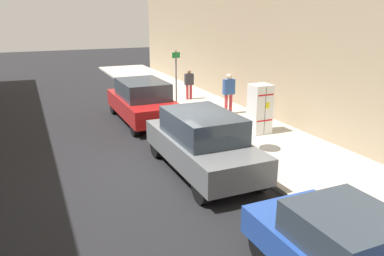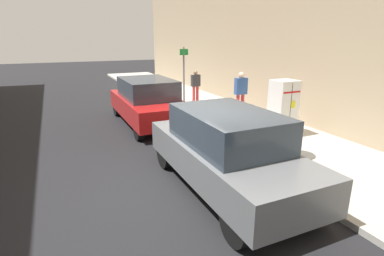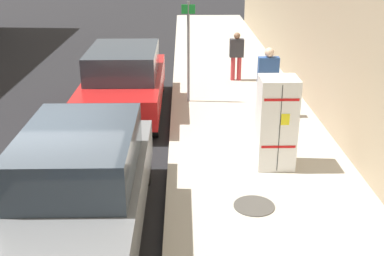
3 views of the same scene
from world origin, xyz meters
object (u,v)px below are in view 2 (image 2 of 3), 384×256
object	(u,v)px
street_sign_post	(184,77)
parked_suv_red	(148,101)
discarded_refrigerator	(283,109)
pedestrian_walking_far	(241,90)
parked_suv_gray	(227,150)
pedestrian_standing_near	(196,84)

from	to	relation	value
street_sign_post	parked_suv_red	distance (m)	1.93
discarded_refrigerator	pedestrian_walking_far	world-z (taller)	discarded_refrigerator
discarded_refrigerator	parked_suv_red	xyz separation A→B (m)	(3.37, -3.65, -0.15)
street_sign_post	parked_suv_gray	world-z (taller)	street_sign_post
pedestrian_walking_far	pedestrian_standing_near	size ratio (longest dim) A/B	1.16
pedestrian_standing_near	parked_suv_red	xyz separation A→B (m)	(3.25, 2.61, -0.11)
street_sign_post	pedestrian_walking_far	xyz separation A→B (m)	(-1.97, 1.25, -0.48)
parked_suv_gray	pedestrian_walking_far	bearing A→B (deg)	-126.18
pedestrian_walking_far	pedestrian_standing_near	bearing A→B (deg)	7.25
pedestrian_walking_far	parked_suv_gray	distance (m)	6.23
pedestrian_walking_far	parked_suv_red	bearing A→B (deg)	78.21
street_sign_post	parked_suv_red	size ratio (longest dim) A/B	0.58
discarded_refrigerator	street_sign_post	xyz separation A→B (m)	(1.66, -4.12, 0.61)
parked_suv_red	discarded_refrigerator	bearing A→B (deg)	132.74
street_sign_post	pedestrian_standing_near	size ratio (longest dim) A/B	1.79
pedestrian_walking_far	discarded_refrigerator	bearing A→B (deg)	174.13
street_sign_post	parked_suv_gray	bearing A→B (deg)	74.78
street_sign_post	pedestrian_standing_near	world-z (taller)	street_sign_post
parked_suv_red	street_sign_post	bearing A→B (deg)	-164.53
pedestrian_walking_far	parked_suv_red	distance (m)	3.76
pedestrian_walking_far	parked_suv_gray	xyz separation A→B (m)	(3.67, 5.02, -0.26)
discarded_refrigerator	pedestrian_walking_far	xyz separation A→B (m)	(-0.30, -2.87, 0.13)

